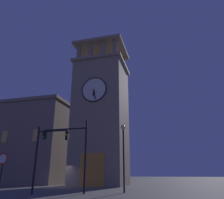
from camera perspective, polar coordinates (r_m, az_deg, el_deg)
ground_plane at (r=28.64m, az=-14.31°, el=-21.41°), size 200.00×200.00×0.00m
clocktower at (r=32.30m, az=-2.86°, el=-4.77°), size 7.67×7.31×23.62m
adjacent_wing_building at (r=41.47m, az=-26.32°, el=-10.12°), size 22.03×6.97×12.94m
traffic_signal_near at (r=19.44m, az=-10.67°, el=-11.56°), size 4.23×0.41×5.96m
traffic_signal_mid at (r=18.96m, az=-16.79°, el=-12.13°), size 2.88×0.41×5.32m
street_lamp at (r=19.72m, az=3.03°, el=-11.76°), size 0.44×0.44×5.77m
no_horn_sign at (r=16.98m, az=-26.87°, el=-14.47°), size 0.78×0.14×2.88m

